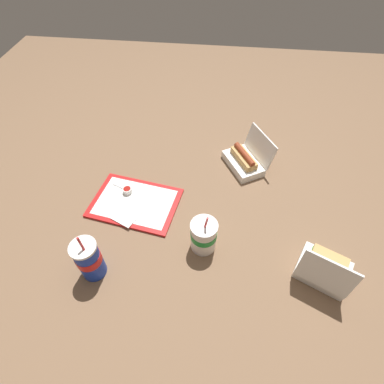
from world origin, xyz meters
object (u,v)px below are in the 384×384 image
(soda_cup_right, at_px, (89,259))
(clamshell_sandwich_left, at_px, (324,269))
(ketchup_cup, at_px, (127,190))
(plastic_fork, at_px, (123,188))
(food_tray, at_px, (135,203))
(soda_cup_left, at_px, (204,236))
(clamshell_hotdog_back, at_px, (245,160))

(soda_cup_right, bearing_deg, clamshell_sandwich_left, 5.75)
(ketchup_cup, xyz_separation_m, plastic_fork, (-0.03, 0.02, -0.01))
(food_tray, bearing_deg, soda_cup_left, -29.16)
(ketchup_cup, xyz_separation_m, clamshell_sandwich_left, (0.81, -0.30, 0.02))
(clamshell_sandwich_left, bearing_deg, soda_cup_left, 171.02)
(clamshell_hotdog_back, bearing_deg, ketchup_cup, -154.82)
(food_tray, distance_m, ketchup_cup, 0.07)
(ketchup_cup, height_order, soda_cup_right, soda_cup_right)
(plastic_fork, bearing_deg, clamshell_hotdog_back, 44.18)
(ketchup_cup, bearing_deg, soda_cup_right, -94.07)
(ketchup_cup, relative_size, clamshell_sandwich_left, 0.18)
(food_tray, distance_m, clamshell_hotdog_back, 0.56)
(ketchup_cup, relative_size, soda_cup_left, 0.20)
(soda_cup_right, bearing_deg, plastic_fork, 90.17)
(ketchup_cup, xyz_separation_m, clamshell_hotdog_back, (0.52, 0.25, 0.01))
(soda_cup_left, bearing_deg, plastic_fork, 147.40)
(plastic_fork, xyz_separation_m, clamshell_sandwich_left, (0.83, -0.32, 0.03))
(ketchup_cup, distance_m, soda_cup_right, 0.39)
(clamshell_hotdog_back, height_order, clamshell_sandwich_left, clamshell_sandwich_left)
(ketchup_cup, relative_size, soda_cup_right, 0.17)
(food_tray, height_order, plastic_fork, plastic_fork)
(food_tray, xyz_separation_m, clamshell_sandwich_left, (0.76, -0.25, 0.04))
(clamshell_hotdog_back, distance_m, soda_cup_left, 0.50)
(plastic_fork, height_order, clamshell_hotdog_back, clamshell_hotdog_back)
(clamshell_hotdog_back, relative_size, soda_cup_right, 1.10)
(clamshell_sandwich_left, bearing_deg, ketchup_cup, 159.75)
(soda_cup_right, bearing_deg, food_tray, 77.66)
(clamshell_hotdog_back, distance_m, soda_cup_right, 0.84)
(plastic_fork, height_order, soda_cup_left, soda_cup_left)
(ketchup_cup, height_order, soda_cup_left, soda_cup_left)
(plastic_fork, height_order, soda_cup_right, soda_cup_right)
(clamshell_sandwich_left, bearing_deg, food_tray, 162.00)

